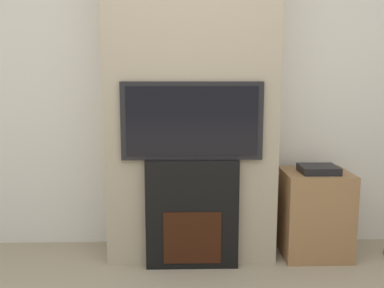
# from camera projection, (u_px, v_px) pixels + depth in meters

# --- Properties ---
(wall_back) EXTENTS (6.00, 0.06, 2.70)m
(wall_back) POSITION_uv_depth(u_px,v_px,m) (190.00, 63.00, 3.10)
(wall_back) COLOR silver
(wall_back) RESTS_ON ground_plane
(chimney_breast) EXTENTS (1.13, 0.42, 2.70)m
(chimney_breast) POSITION_uv_depth(u_px,v_px,m) (191.00, 62.00, 2.87)
(chimney_breast) COLOR tan
(chimney_breast) RESTS_ON ground_plane
(fireplace) EXTENTS (0.60, 0.15, 0.72)m
(fireplace) POSITION_uv_depth(u_px,v_px,m) (192.00, 213.00, 2.82)
(fireplace) COLOR black
(fireplace) RESTS_ON ground_plane
(television) EXTENTS (0.90, 0.07, 0.50)m
(television) POSITION_uv_depth(u_px,v_px,m) (192.00, 121.00, 2.72)
(television) COLOR black
(television) RESTS_ON fireplace
(media_stand) EXTENTS (0.45, 0.40, 0.65)m
(media_stand) POSITION_uv_depth(u_px,v_px,m) (315.00, 212.00, 3.00)
(media_stand) COLOR #997047
(media_stand) RESTS_ON ground_plane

